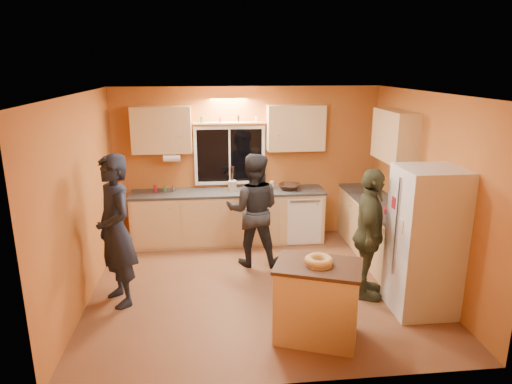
{
  "coord_description": "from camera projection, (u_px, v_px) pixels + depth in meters",
  "views": [
    {
      "loc": [
        -0.67,
        -5.65,
        2.94
      ],
      "look_at": [
        -0.02,
        0.4,
        1.24
      ],
      "focal_mm": 32.0,
      "sensor_mm": 36.0,
      "label": 1
    }
  ],
  "objects": [
    {
      "name": "person_center",
      "position": [
        253.0,
        210.0,
        6.78
      ],
      "size": [
        0.92,
        0.76,
        1.71
      ],
      "primitive_type": "imported",
      "rotation": [
        0.0,
        0.0,
        2.99
      ],
      "color": "black",
      "rests_on": "ground"
    },
    {
      "name": "red_box",
      "position": [
        390.0,
        211.0,
        6.48
      ],
      "size": [
        0.19,
        0.17,
        0.07
      ],
      "primitive_type": "cube",
      "rotation": [
        0.0,
        0.0,
        -0.33
      ],
      "color": "#A41928",
      "rests_on": "right_counter"
    },
    {
      "name": "mixing_bowl",
      "position": [
        289.0,
        187.0,
        7.73
      ],
      "size": [
        0.47,
        0.47,
        0.09
      ],
      "primitive_type": "imported",
      "rotation": [
        0.0,
        0.0,
        -0.39
      ],
      "color": "#321F10",
      "rests_on": "back_counter"
    },
    {
      "name": "room_shell",
      "position": [
        266.0,
        165.0,
        6.24
      ],
      "size": [
        4.54,
        4.04,
        2.61
      ],
      "color": "#B8722F",
      "rests_on": "ground"
    },
    {
      "name": "ground",
      "position": [
        260.0,
        286.0,
        6.27
      ],
      "size": [
        4.5,
        4.5,
        0.0
      ],
      "primitive_type": "plane",
      "color": "brown",
      "rests_on": "ground"
    },
    {
      "name": "potted_plant",
      "position": [
        404.0,
        205.0,
        6.34
      ],
      "size": [
        0.33,
        0.3,
        0.3
      ],
      "primitive_type": "imported",
      "rotation": [
        0.0,
        0.0,
        -0.26
      ],
      "color": "gray",
      "rests_on": "right_counter"
    },
    {
      "name": "bundt_pastry",
      "position": [
        319.0,
        261.0,
        4.85
      ],
      "size": [
        0.31,
        0.31,
        0.09
      ],
      "primitive_type": "torus",
      "color": "tan",
      "rests_on": "island"
    },
    {
      "name": "back_counter",
      "position": [
        250.0,
        216.0,
        7.78
      ],
      "size": [
        4.23,
        0.62,
        0.9
      ],
      "color": "tan",
      "rests_on": "ground"
    },
    {
      "name": "right_counter",
      "position": [
        386.0,
        237.0,
        6.83
      ],
      "size": [
        0.62,
        1.84,
        0.9
      ],
      "color": "tan",
      "rests_on": "ground"
    },
    {
      "name": "person_right",
      "position": [
        369.0,
        234.0,
        5.79
      ],
      "size": [
        0.72,
        1.09,
        1.72
      ],
      "primitive_type": "imported",
      "rotation": [
        0.0,
        0.0,
        1.24
      ],
      "color": "#363A24",
      "rests_on": "ground"
    },
    {
      "name": "refrigerator",
      "position": [
        425.0,
        241.0,
        5.45
      ],
      "size": [
        0.72,
        0.7,
        1.8
      ],
      "primitive_type": "cube",
      "color": "silver",
      "rests_on": "ground"
    },
    {
      "name": "utensil_crock",
      "position": [
        232.0,
        186.0,
        7.63
      ],
      "size": [
        0.14,
        0.14,
        0.17
      ],
      "primitive_type": "cylinder",
      "color": "beige",
      "rests_on": "back_counter"
    },
    {
      "name": "island",
      "position": [
        317.0,
        301.0,
        4.98
      ],
      "size": [
        1.07,
        0.9,
        0.88
      ],
      "rotation": [
        0.0,
        0.0,
        -0.36
      ],
      "color": "tan",
      "rests_on": "ground"
    },
    {
      "name": "person_left",
      "position": [
        115.0,
        231.0,
        5.62
      ],
      "size": [
        0.75,
        0.84,
        1.92
      ],
      "primitive_type": "imported",
      "rotation": [
        0.0,
        0.0,
        -1.04
      ],
      "color": "black",
      "rests_on": "ground"
    }
  ]
}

